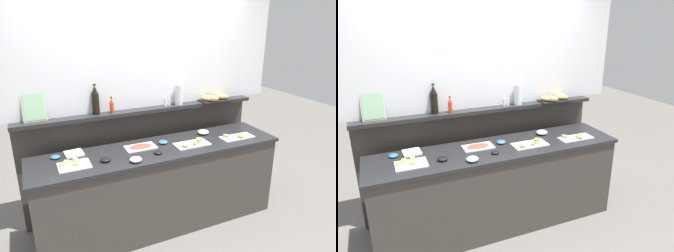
% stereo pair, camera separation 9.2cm
% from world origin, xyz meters
% --- Properties ---
extents(ground_plane, '(12.00, 12.00, 0.00)m').
position_xyz_m(ground_plane, '(0.00, 0.60, 0.00)').
color(ground_plane, slate).
extents(buffet_counter, '(2.59, 0.63, 0.92)m').
position_xyz_m(buffet_counter, '(0.00, 0.00, 0.46)').
color(buffet_counter, '#3D3833').
rests_on(buffet_counter, ground_plane).
extents(back_ledge_unit, '(2.74, 0.22, 1.23)m').
position_xyz_m(back_ledge_unit, '(0.00, 0.49, 0.65)').
color(back_ledge_unit, '#3D3833').
rests_on(back_ledge_unit, ground_plane).
extents(upper_wall_panel, '(3.34, 0.08, 1.37)m').
position_xyz_m(upper_wall_panel, '(0.00, 0.51, 1.91)').
color(upper_wall_panel, white).
rests_on(upper_wall_panel, back_ledge_unit).
extents(sandwich_platter_rear, '(0.38, 0.17, 0.04)m').
position_xyz_m(sandwich_platter_rear, '(0.89, -0.10, 0.93)').
color(sandwich_platter_rear, silver).
rests_on(sandwich_platter_rear, buffet_counter).
extents(sandwich_platter_side, '(0.37, 0.19, 0.04)m').
position_xyz_m(sandwich_platter_side, '(0.35, -0.07, 0.93)').
color(sandwich_platter_side, white).
rests_on(sandwich_platter_side, buffet_counter).
extents(sandwich_platter_front, '(0.28, 0.21, 0.04)m').
position_xyz_m(sandwich_platter_front, '(-0.88, -0.05, 0.93)').
color(sandwich_platter_front, white).
rests_on(sandwich_platter_front, buffet_counter).
extents(cold_cuts_platter, '(0.31, 0.19, 0.02)m').
position_xyz_m(cold_cuts_platter, '(-0.18, 0.08, 0.93)').
color(cold_cuts_platter, white).
rests_on(cold_cuts_platter, buffet_counter).
extents(glass_bowl_large, '(0.12, 0.12, 0.05)m').
position_xyz_m(glass_bowl_large, '(-0.33, -0.21, 0.94)').
color(glass_bowl_large, silver).
rests_on(glass_bowl_large, buffet_counter).
extents(glass_bowl_medium, '(0.13, 0.13, 0.05)m').
position_xyz_m(glass_bowl_medium, '(0.60, 0.15, 0.94)').
color(glass_bowl_medium, silver).
rests_on(glass_bowl_medium, buffet_counter).
extents(condiment_bowl_cream, '(0.10, 0.10, 0.03)m').
position_xyz_m(condiment_bowl_cream, '(0.07, 0.09, 0.94)').
color(condiment_bowl_cream, teal).
rests_on(condiment_bowl_cream, buffet_counter).
extents(condiment_bowl_teal, '(0.08, 0.08, 0.03)m').
position_xyz_m(condiment_bowl_teal, '(-0.08, -0.13, 0.93)').
color(condiment_bowl_teal, black).
rests_on(condiment_bowl_teal, buffet_counter).
extents(condiment_bowl_red, '(0.09, 0.09, 0.03)m').
position_xyz_m(condiment_bowl_red, '(-1.00, 0.18, 0.94)').
color(condiment_bowl_red, teal).
rests_on(condiment_bowl_red, buffet_counter).
extents(condiment_bowl_dark, '(0.10, 0.10, 0.03)m').
position_xyz_m(condiment_bowl_dark, '(-0.59, -0.08, 0.94)').
color(condiment_bowl_dark, black).
rests_on(condiment_bowl_dark, buffet_counter).
extents(napkin_stack, '(0.18, 0.18, 0.02)m').
position_xyz_m(napkin_stack, '(-0.83, 0.20, 0.93)').
color(napkin_stack, white).
rests_on(napkin_stack, buffet_counter).
extents(hot_sauce_bottle, '(0.04, 0.04, 0.18)m').
position_xyz_m(hot_sauce_bottle, '(-0.37, 0.40, 1.31)').
color(hot_sauce_bottle, red).
rests_on(hot_sauce_bottle, back_ledge_unit).
extents(wine_bottle_dark, '(0.08, 0.08, 0.32)m').
position_xyz_m(wine_bottle_dark, '(-0.53, 0.44, 1.37)').
color(wine_bottle_dark, black).
rests_on(wine_bottle_dark, back_ledge_unit).
extents(salt_shaker, '(0.03, 0.03, 0.09)m').
position_xyz_m(salt_shaker, '(0.25, 0.41, 1.27)').
color(salt_shaker, white).
rests_on(salt_shaker, back_ledge_unit).
extents(pepper_shaker, '(0.03, 0.03, 0.09)m').
position_xyz_m(pepper_shaker, '(0.29, 0.41, 1.27)').
color(pepper_shaker, white).
rests_on(pepper_shaker, back_ledge_unit).
extents(bread_basket, '(0.41, 0.31, 0.08)m').
position_xyz_m(bread_basket, '(0.91, 0.39, 1.27)').
color(bread_basket, black).
rests_on(bread_basket, back_ledge_unit).
extents(framed_picture, '(0.22, 0.08, 0.28)m').
position_xyz_m(framed_picture, '(-1.12, 0.45, 1.37)').
color(framed_picture, '#B2AD9E').
rests_on(framed_picture, back_ledge_unit).
extents(water_carafe, '(0.09, 0.09, 0.23)m').
position_xyz_m(water_carafe, '(0.42, 0.41, 1.34)').
color(water_carafe, silver).
rests_on(water_carafe, back_ledge_unit).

